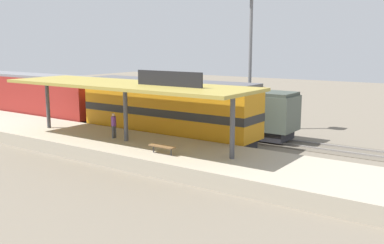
% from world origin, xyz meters
% --- Properties ---
extents(ground_plane, '(120.00, 120.00, 0.00)m').
position_xyz_m(ground_plane, '(2.00, 0.00, 0.00)').
color(ground_plane, '#706656').
extents(track_near, '(3.20, 110.00, 0.16)m').
position_xyz_m(track_near, '(0.00, 0.00, 0.03)').
color(track_near, '#5F5649').
rests_on(track_near, ground).
extents(track_far, '(3.20, 110.00, 0.16)m').
position_xyz_m(track_far, '(4.60, 0.00, 0.03)').
color(track_far, '#5F5649').
rests_on(track_far, ground).
extents(platform, '(6.00, 44.00, 0.90)m').
position_xyz_m(platform, '(-4.60, 0.00, 0.45)').
color(platform, '#A89E89').
rests_on(platform, ground).
extents(station_canopy, '(5.20, 18.00, 4.70)m').
position_xyz_m(station_canopy, '(-4.60, -0.09, 4.53)').
color(station_canopy, '#47474C').
rests_on(station_canopy, platform).
extents(platform_bench, '(0.44, 1.70, 0.50)m').
position_xyz_m(platform_bench, '(-6.00, -4.16, 1.34)').
color(platform_bench, '#333338').
rests_on(platform_bench, platform).
extents(locomotive, '(2.93, 14.43, 4.44)m').
position_xyz_m(locomotive, '(0.00, 0.17, 2.41)').
color(locomotive, '#28282D').
rests_on(locomotive, track_near).
extents(passenger_carriage_single, '(2.90, 20.00, 4.24)m').
position_xyz_m(passenger_carriage_single, '(0.00, 18.17, 2.31)').
color(passenger_carriage_single, '#28282D').
rests_on(passenger_carriage_single, track_near).
extents(freight_car, '(2.80, 12.00, 3.54)m').
position_xyz_m(freight_car, '(4.60, -1.84, 1.97)').
color(freight_car, '#28282D').
rests_on(freight_car, track_far).
extents(light_mast, '(1.10, 1.10, 11.70)m').
position_xyz_m(light_mast, '(7.80, -2.53, 8.40)').
color(light_mast, slate).
rests_on(light_mast, ground).
extents(person_waiting, '(0.34, 0.34, 1.71)m').
position_xyz_m(person_waiting, '(-4.42, 1.29, 1.85)').
color(person_waiting, '#4C4C51').
rests_on(person_waiting, platform).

